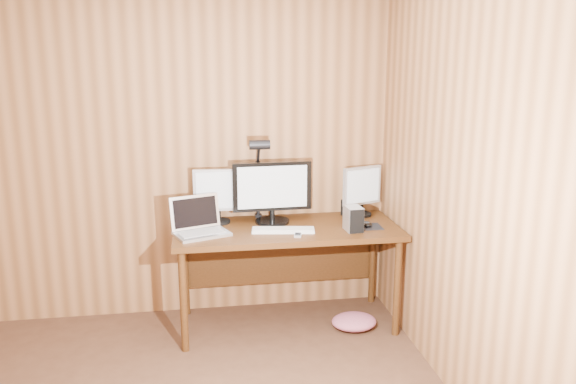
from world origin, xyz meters
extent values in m
plane|color=#996137|center=(0.00, 2.00, 1.25)|extent=(4.00, 0.00, 4.00)
plane|color=#996137|center=(1.75, 0.00, 1.25)|extent=(0.00, 4.00, 4.00)
cube|color=#45250E|center=(0.93, 1.63, 0.73)|extent=(1.60, 0.70, 0.04)
cube|color=#45250E|center=(0.93, 1.95, 0.45)|extent=(1.48, 0.02, 0.51)
cylinder|color=#45250E|center=(0.19, 1.34, 0.35)|extent=(0.05, 0.05, 0.71)
cylinder|color=#45250E|center=(0.19, 1.92, 0.35)|extent=(0.05, 0.05, 0.71)
cylinder|color=#45250E|center=(1.67, 1.34, 0.35)|extent=(0.05, 0.05, 0.71)
cylinder|color=#45250E|center=(1.67, 1.92, 0.35)|extent=(0.05, 0.05, 0.71)
cylinder|color=black|center=(0.84, 1.76, 0.76)|extent=(0.25, 0.25, 0.02)
cylinder|color=black|center=(0.84, 1.76, 0.81)|extent=(0.04, 0.04, 0.07)
cube|color=black|center=(0.84, 1.76, 1.02)|extent=(0.58, 0.06, 0.36)
cube|color=silver|center=(0.84, 1.74, 1.02)|extent=(0.51, 0.03, 0.31)
cylinder|color=black|center=(0.45, 1.82, 0.76)|extent=(0.17, 0.17, 0.02)
cylinder|color=black|center=(0.45, 1.82, 0.81)|extent=(0.03, 0.03, 0.07)
cube|color=#B8B7BC|center=(0.45, 1.82, 1.00)|extent=(0.35, 0.06, 0.31)
cube|color=silver|center=(0.45, 1.80, 1.00)|extent=(0.31, 0.03, 0.26)
cylinder|color=black|center=(1.54, 1.85, 0.76)|extent=(0.16, 0.16, 0.02)
cylinder|color=black|center=(1.54, 1.85, 0.81)|extent=(0.03, 0.03, 0.07)
cube|color=#B8B7BC|center=(1.54, 1.85, 0.99)|extent=(0.32, 0.15, 0.29)
cube|color=silver|center=(1.55, 1.83, 0.99)|extent=(0.28, 0.11, 0.25)
cube|color=silver|center=(0.33, 1.53, 0.76)|extent=(0.42, 0.35, 0.02)
cube|color=silver|center=(0.28, 1.65, 0.89)|extent=(0.35, 0.17, 0.23)
cube|color=black|center=(0.28, 1.65, 0.89)|extent=(0.30, 0.14, 0.19)
cube|color=#B2B2B7|center=(0.33, 1.53, 0.77)|extent=(0.33, 0.24, 0.00)
cube|color=white|center=(0.89, 1.53, 0.76)|extent=(0.45, 0.19, 0.02)
cube|color=white|center=(0.89, 1.53, 0.77)|extent=(0.41, 0.16, 0.00)
cube|color=black|center=(1.50, 1.54, 0.75)|extent=(0.21, 0.18, 0.00)
ellipsoid|color=black|center=(1.50, 1.54, 0.77)|extent=(0.07, 0.11, 0.04)
cube|color=silver|center=(1.38, 1.48, 0.84)|extent=(0.12, 0.16, 0.17)
cube|color=black|center=(1.38, 1.40, 0.84)|extent=(0.10, 0.01, 0.17)
cube|color=silver|center=(0.97, 1.42, 0.76)|extent=(0.07, 0.11, 0.01)
cube|color=black|center=(0.97, 1.42, 0.76)|extent=(0.05, 0.07, 0.00)
cylinder|color=black|center=(1.41, 1.88, 0.81)|extent=(0.05, 0.05, 0.12)
cube|color=black|center=(0.76, 1.94, 0.74)|extent=(0.05, 0.06, 0.06)
cylinder|color=black|center=(0.76, 1.94, 0.96)|extent=(0.03, 0.03, 0.42)
sphere|color=black|center=(0.76, 1.94, 1.17)|extent=(0.04, 0.04, 0.04)
cylinder|color=black|center=(0.76, 1.87, 1.25)|extent=(0.02, 0.15, 0.17)
cylinder|color=black|center=(0.76, 1.79, 1.33)|extent=(0.15, 0.07, 0.07)
camera|label=1|loc=(0.34, -2.18, 1.91)|focal=35.00mm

